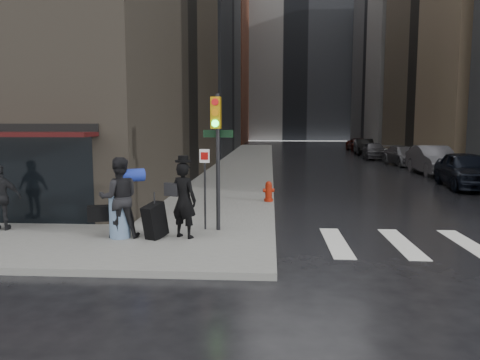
{
  "coord_description": "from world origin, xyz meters",
  "views": [
    {
      "loc": [
        1.86,
        -10.47,
        2.92
      ],
      "look_at": [
        0.98,
        3.0,
        1.3
      ],
      "focal_mm": 35.0,
      "sensor_mm": 36.0,
      "label": 1
    }
  ],
  "objects_px": {
    "man_jeans": "(119,198)",
    "man_overcoat": "(178,203)",
    "traffic_light": "(216,143)",
    "fire_hydrant": "(269,192)",
    "parked_car_4": "(374,150)",
    "man_greycoat": "(1,198)",
    "parked_car_1": "(466,170)",
    "parked_car_3": "(404,156)",
    "parked_car_5": "(364,147)",
    "parked_car_6": "(360,145)",
    "parked_car_2": "(433,160)"
  },
  "relations": [
    {
      "from": "man_jeans",
      "to": "man_overcoat",
      "type": "bearing_deg",
      "value": 163.4
    },
    {
      "from": "traffic_light",
      "to": "fire_hydrant",
      "type": "bearing_deg",
      "value": 80.82
    },
    {
      "from": "parked_car_4",
      "to": "man_greycoat",
      "type": "bearing_deg",
      "value": -114.14
    },
    {
      "from": "fire_hydrant",
      "to": "parked_car_1",
      "type": "relative_size",
      "value": 0.15
    },
    {
      "from": "man_greycoat",
      "to": "parked_car_3",
      "type": "height_order",
      "value": "man_greycoat"
    },
    {
      "from": "parked_car_5",
      "to": "parked_car_6",
      "type": "xyz_separation_m",
      "value": [
        0.67,
        5.94,
        -0.06
      ]
    },
    {
      "from": "parked_car_1",
      "to": "parked_car_5",
      "type": "bearing_deg",
      "value": 95.81
    },
    {
      "from": "parked_car_3",
      "to": "parked_car_6",
      "type": "bearing_deg",
      "value": 83.46
    },
    {
      "from": "parked_car_4",
      "to": "parked_car_6",
      "type": "distance_m",
      "value": 11.92
    },
    {
      "from": "traffic_light",
      "to": "parked_car_4",
      "type": "relative_size",
      "value": 0.84
    },
    {
      "from": "man_jeans",
      "to": "parked_car_1",
      "type": "xyz_separation_m",
      "value": [
        12.58,
        10.81,
        -0.3
      ]
    },
    {
      "from": "parked_car_3",
      "to": "parked_car_4",
      "type": "bearing_deg",
      "value": 91.95
    },
    {
      "from": "parked_car_2",
      "to": "man_greycoat",
      "type": "bearing_deg",
      "value": -136.06
    },
    {
      "from": "fire_hydrant",
      "to": "parked_car_4",
      "type": "distance_m",
      "value": 24.57
    },
    {
      "from": "man_overcoat",
      "to": "man_greycoat",
      "type": "relative_size",
      "value": 1.19
    },
    {
      "from": "man_overcoat",
      "to": "parked_car_6",
      "type": "bearing_deg",
      "value": -81.49
    },
    {
      "from": "traffic_light",
      "to": "man_jeans",
      "type": "bearing_deg",
      "value": -151.28
    },
    {
      "from": "parked_car_2",
      "to": "parked_car_4",
      "type": "xyz_separation_m",
      "value": [
        -0.81,
        11.88,
        -0.11
      ]
    },
    {
      "from": "man_jeans",
      "to": "fire_hydrant",
      "type": "xyz_separation_m",
      "value": [
        3.62,
        5.64,
        -0.66
      ]
    },
    {
      "from": "traffic_light",
      "to": "parked_car_3",
      "type": "bearing_deg",
      "value": 70.21
    },
    {
      "from": "fire_hydrant",
      "to": "parked_car_2",
      "type": "height_order",
      "value": "parked_car_2"
    },
    {
      "from": "parked_car_1",
      "to": "parked_car_4",
      "type": "xyz_separation_m",
      "value": [
        -0.28,
        17.82,
        -0.12
      ]
    },
    {
      "from": "traffic_light",
      "to": "parked_car_2",
      "type": "relative_size",
      "value": 0.7
    },
    {
      "from": "man_overcoat",
      "to": "parked_car_2",
      "type": "distance_m",
      "value": 20.35
    },
    {
      "from": "fire_hydrant",
      "to": "parked_car_4",
      "type": "bearing_deg",
      "value": 69.32
    },
    {
      "from": "parked_car_4",
      "to": "parked_car_5",
      "type": "distance_m",
      "value": 5.95
    },
    {
      "from": "parked_car_4",
      "to": "fire_hydrant",
      "type": "bearing_deg",
      "value": -105.65
    },
    {
      "from": "man_overcoat",
      "to": "man_greycoat",
      "type": "distance_m",
      "value": 4.81
    },
    {
      "from": "traffic_light",
      "to": "parked_car_4",
      "type": "distance_m",
      "value": 29.51
    },
    {
      "from": "parked_car_5",
      "to": "parked_car_6",
      "type": "relative_size",
      "value": 0.91
    },
    {
      "from": "fire_hydrant",
      "to": "parked_car_4",
      "type": "height_order",
      "value": "parked_car_4"
    },
    {
      "from": "fire_hydrant",
      "to": "man_jeans",
      "type": "bearing_deg",
      "value": -122.7
    },
    {
      "from": "traffic_light",
      "to": "fire_hydrant",
      "type": "relative_size",
      "value": 4.83
    },
    {
      "from": "parked_car_5",
      "to": "traffic_light",
      "type": "bearing_deg",
      "value": -103.3
    },
    {
      "from": "man_overcoat",
      "to": "man_jeans",
      "type": "height_order",
      "value": "man_overcoat"
    },
    {
      "from": "parked_car_1",
      "to": "parked_car_2",
      "type": "bearing_deg",
      "value": 90.9
    },
    {
      "from": "man_overcoat",
      "to": "fire_hydrant",
      "type": "distance_m",
      "value": 6.0
    },
    {
      "from": "parked_car_4",
      "to": "man_overcoat",
      "type": "bearing_deg",
      "value": -105.79
    },
    {
      "from": "man_greycoat",
      "to": "parked_car_5",
      "type": "xyz_separation_m",
      "value": [
        15.99,
        33.97,
        -0.26
      ]
    },
    {
      "from": "fire_hydrant",
      "to": "parked_car_1",
      "type": "bearing_deg",
      "value": 29.96
    },
    {
      "from": "parked_car_3",
      "to": "traffic_light",
      "type": "bearing_deg",
      "value": -122.37
    },
    {
      "from": "man_greycoat",
      "to": "traffic_light",
      "type": "xyz_separation_m",
      "value": [
        5.63,
        0.32,
        1.42
      ]
    },
    {
      "from": "fire_hydrant",
      "to": "parked_car_2",
      "type": "bearing_deg",
      "value": 49.49
    },
    {
      "from": "fire_hydrant",
      "to": "parked_car_1",
      "type": "distance_m",
      "value": 10.35
    },
    {
      "from": "man_jeans",
      "to": "parked_car_4",
      "type": "height_order",
      "value": "man_jeans"
    },
    {
      "from": "man_greycoat",
      "to": "parked_car_1",
      "type": "bearing_deg",
      "value": -160.43
    },
    {
      "from": "man_jeans",
      "to": "parked_car_5",
      "type": "xyz_separation_m",
      "value": [
        12.65,
        34.57,
        -0.4
      ]
    },
    {
      "from": "parked_car_4",
      "to": "parked_car_6",
      "type": "relative_size",
      "value": 0.85
    },
    {
      "from": "parked_car_1",
      "to": "parked_car_3",
      "type": "bearing_deg",
      "value": 93.39
    },
    {
      "from": "parked_car_1",
      "to": "man_jeans",
      "type": "bearing_deg",
      "value": -133.38
    }
  ]
}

